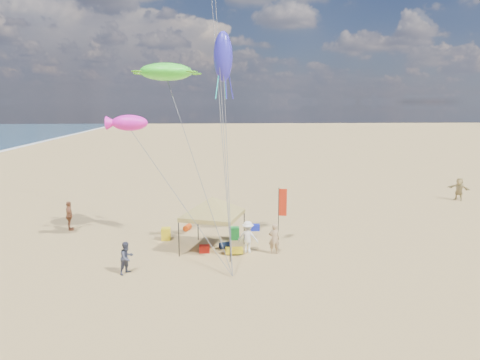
{
  "coord_description": "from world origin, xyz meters",
  "views": [
    {
      "loc": [
        -1.34,
        -17.61,
        7.79
      ],
      "look_at": [
        0.0,
        3.0,
        4.0
      ],
      "focal_mm": 31.95,
      "sensor_mm": 36.0,
      "label": 1
    }
  ],
  "objects": [
    {
      "name": "person_near_c",
      "position": [
        0.45,
        3.67,
        0.85
      ],
      "size": [
        1.24,
        0.94,
        1.7
      ],
      "primitive_type": "imported",
      "rotation": [
        0.0,
        0.0,
        2.83
      ],
      "color": "white",
      "rests_on": "ground"
    },
    {
      "name": "canopy_tent",
      "position": [
        -1.37,
        4.15,
        2.82
      ],
      "size": [
        5.2,
        5.2,
        3.39
      ],
      "color": "black",
      "rests_on": "ground"
    },
    {
      "name": "feather_flag",
      "position": [
        2.5,
        5.43,
        2.06
      ],
      "size": [
        0.47,
        0.12,
        3.09
      ],
      "color": "black",
      "rests_on": "ground"
    },
    {
      "name": "cooler_blue",
      "position": [
        1.22,
        7.53,
        0.19
      ],
      "size": [
        0.54,
        0.38,
        0.38
      ],
      "primitive_type": "cube",
      "color": "#1522B1",
      "rests_on": "ground"
    },
    {
      "name": "bag_navy",
      "position": [
        -0.72,
        4.35,
        0.18
      ],
      "size": [
        0.69,
        0.54,
        0.36
      ],
      "primitive_type": "cylinder",
      "rotation": [
        0.0,
        1.57,
        0.35
      ],
      "color": "#0D1B3A",
      "rests_on": "ground"
    },
    {
      "name": "bag_orange",
      "position": [
        -2.93,
        7.83,
        0.18
      ],
      "size": [
        0.54,
        0.69,
        0.36
      ],
      "primitive_type": "cylinder",
      "rotation": [
        0.0,
        1.57,
        1.22
      ],
      "color": "#C93E0B",
      "rests_on": "ground"
    },
    {
      "name": "crate_grey",
      "position": [
        -0.1,
        3.49,
        0.14
      ],
      "size": [
        0.34,
        0.3,
        0.28
      ],
      "primitive_type": "cube",
      "color": "slate",
      "rests_on": "ground"
    },
    {
      "name": "person_far_c",
      "position": [
        18.37,
        14.65,
        0.92
      ],
      "size": [
        1.54,
        1.64,
        1.85
      ],
      "primitive_type": "imported",
      "rotation": [
        0.0,
        0.0,
        5.44
      ],
      "color": "tan",
      "rests_on": "ground"
    },
    {
      "name": "ground",
      "position": [
        0.0,
        0.0,
        0.0
      ],
      "size": [
        280.0,
        280.0,
        0.0
      ],
      "primitive_type": "plane",
      "color": "tan",
      "rests_on": "ground"
    },
    {
      "name": "person_near_b",
      "position": [
        -5.32,
        1.25,
        0.76
      ],
      "size": [
        0.9,
        0.94,
        1.52
      ],
      "primitive_type": "imported",
      "rotation": [
        0.0,
        0.0,
        0.92
      ],
      "color": "#3C3F52",
      "rests_on": "ground"
    },
    {
      "name": "beach_cart",
      "position": [
        -0.27,
        3.45,
        0.2
      ],
      "size": [
        0.9,
        0.5,
        0.24
      ],
      "primitive_type": "cube",
      "color": "yellow",
      "rests_on": "ground"
    },
    {
      "name": "squid_kite",
      "position": [
        -0.75,
        4.72,
        10.05
      ],
      "size": [
        0.99,
        0.99,
        2.49
      ],
      "primitive_type": "ellipsoid",
      "rotation": [
        0.0,
        0.0,
        0.03
      ],
      "color": "#302BC2",
      "rests_on": "ground"
    },
    {
      "name": "chair_green",
      "position": [
        -0.12,
        5.92,
        0.35
      ],
      "size": [
        0.5,
        0.5,
        0.7
      ],
      "primitive_type": "cube",
      "color": "#198C2F",
      "rests_on": "ground"
    },
    {
      "name": "cooler_red",
      "position": [
        -1.82,
        3.82,
        0.19
      ],
      "size": [
        0.54,
        0.38,
        0.38
      ],
      "primitive_type": "cube",
      "color": "red",
      "rests_on": "ground"
    },
    {
      "name": "person_far_a",
      "position": [
        -10.15,
        8.33,
        0.91
      ],
      "size": [
        0.75,
        1.15,
        1.81
      ],
      "primitive_type": "imported",
      "rotation": [
        0.0,
        0.0,
        1.89
      ],
      "color": "#985B3A",
      "rests_on": "ground"
    },
    {
      "name": "fish_kite",
      "position": [
        -5.55,
        4.68,
        6.73
      ],
      "size": [
        2.06,
        1.6,
        0.82
      ],
      "primitive_type": "ellipsoid",
      "rotation": [
        0.0,
        0.0,
        -0.43
      ],
      "color": "#FF1EC8",
      "rests_on": "ground"
    },
    {
      "name": "turtle_kite",
      "position": [
        -3.73,
        5.68,
        9.35
      ],
      "size": [
        3.27,
        2.9,
        0.92
      ],
      "primitive_type": "ellipsoid",
      "rotation": [
        0.0,
        0.0,
        0.29
      ],
      "color": "#3FFF30",
      "rests_on": "ground"
    },
    {
      "name": "chair_yellow",
      "position": [
        -4.05,
        6.06,
        0.35
      ],
      "size": [
        0.5,
        0.5,
        0.7
      ],
      "primitive_type": "cube",
      "color": "gold",
      "rests_on": "ground"
    },
    {
      "name": "person_near_a",
      "position": [
        1.8,
        3.42,
        0.8
      ],
      "size": [
        0.61,
        0.43,
        1.61
      ],
      "primitive_type": "imported",
      "rotation": [
        0.0,
        0.0,
        3.06
      ],
      "color": "tan",
      "rests_on": "ground"
    }
  ]
}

